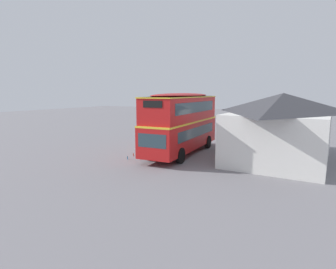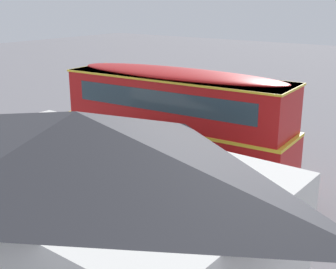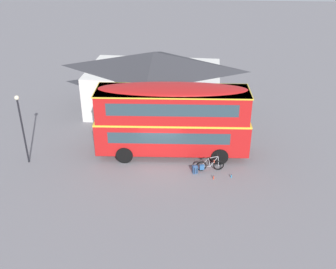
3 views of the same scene
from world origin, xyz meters
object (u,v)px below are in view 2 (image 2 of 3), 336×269
(water_bottle_blue_sports, at_px, (145,147))
(backpack_on_ground, at_px, (176,154))
(touring_bicycle, at_px, (158,150))
(double_decker_bus, at_px, (176,121))
(water_bottle_red_squeeze, at_px, (165,149))

(water_bottle_blue_sports, bearing_deg, backpack_on_ground, 171.29)
(touring_bicycle, distance_m, backpack_on_ground, 0.93)
(double_decker_bus, xyz_separation_m, touring_bicycle, (2.42, -1.88, -2.27))
(touring_bicycle, height_order, water_bottle_red_squeeze, touring_bicycle)
(water_bottle_red_squeeze, height_order, water_bottle_blue_sports, water_bottle_red_squeeze)
(water_bottle_blue_sports, bearing_deg, water_bottle_red_squeeze, -166.87)
(backpack_on_ground, bearing_deg, water_bottle_blue_sports, -8.71)
(touring_bicycle, xyz_separation_m, water_bottle_blue_sports, (1.35, -0.68, -0.27))
(double_decker_bus, bearing_deg, backpack_on_ground, -54.83)
(backpack_on_ground, bearing_deg, double_decker_bus, 125.17)
(backpack_on_ground, xyz_separation_m, water_bottle_blue_sports, (2.20, -0.34, -0.17))
(touring_bicycle, bearing_deg, water_bottle_blue_sports, -26.69)
(backpack_on_ground, height_order, water_bottle_blue_sports, backpack_on_ground)
(double_decker_bus, height_order, backpack_on_ground, double_decker_bus)
(backpack_on_ground, bearing_deg, water_bottle_red_squeeze, -27.24)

